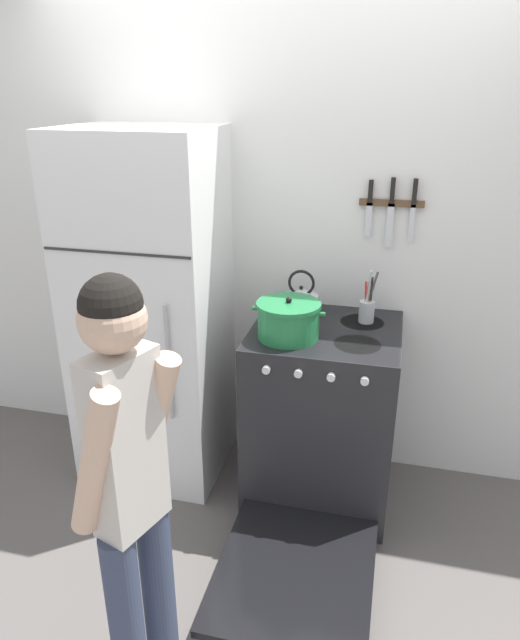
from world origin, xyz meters
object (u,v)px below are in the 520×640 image
utensil_jar (367,309)px  person (130,489)px  tea_kettle (301,302)px  stove_range (321,418)px  refrigerator (150,313)px  dutch_oven_pot (288,320)px

utensil_jar → person: bearing=-113.2°
tea_kettle → utensil_jar: utensil_jar is taller
stove_range → person: bearing=-109.1°
stove_range → person: person is taller
stove_range → utensil_jar: utensil_jar is taller
refrigerator → person: bearing=-68.6°
refrigerator → tea_kettle: size_ratio=7.52×
stove_range → person: size_ratio=0.91×
stove_range → dutch_oven_pot: (-0.16, -0.10, 0.56)m
person → refrigerator: bearing=40.0°
refrigerator → tea_kettle: (0.78, 0.10, 0.09)m
refrigerator → tea_kettle: refrigerator is taller
tea_kettle → utensil_jar: (0.33, 0.01, -0.01)m
dutch_oven_pot → tea_kettle: size_ratio=1.37×
refrigerator → stove_range: refrigerator is taller
dutch_oven_pot → person: size_ratio=0.21×
utensil_jar → person: size_ratio=0.17×
tea_kettle → utensil_jar: size_ratio=0.91×
dutch_oven_pot → refrigerator: bearing=167.9°
stove_range → dutch_oven_pot: dutch_oven_pot is taller
dutch_oven_pot → utensil_jar: size_ratio=1.25×
tea_kettle → person: (-0.27, -1.39, -0.12)m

